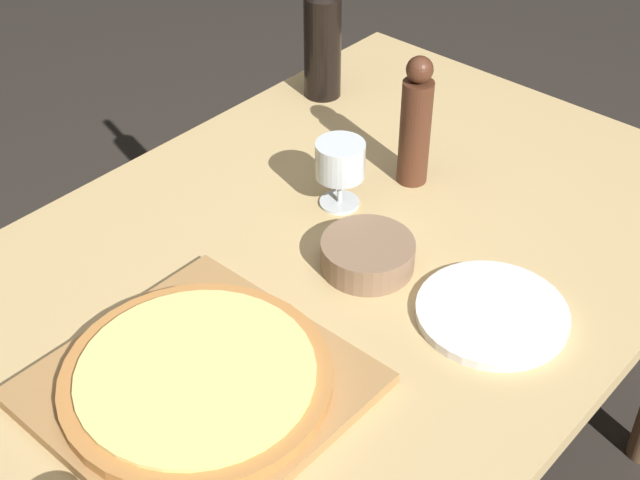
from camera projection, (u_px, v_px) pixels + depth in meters
dining_table at (311, 316)px, 1.41m from camera, size 0.90×1.45×0.74m
cutting_board at (198, 388)px, 1.16m from camera, size 0.37×0.37×0.02m
pizza at (196, 377)px, 1.15m from camera, size 0.35×0.35×0.02m
wine_bottle at (323, 36)px, 1.71m from camera, size 0.07×0.07×0.32m
pepper_mill at (416, 124)px, 1.48m from camera, size 0.05×0.05×0.23m
wine_glass at (340, 162)px, 1.45m from camera, size 0.08×0.08×0.12m
small_bowl at (368, 254)px, 1.35m from camera, size 0.14×0.14×0.05m
dinner_plate at (492, 313)px, 1.28m from camera, size 0.22×0.22×0.01m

